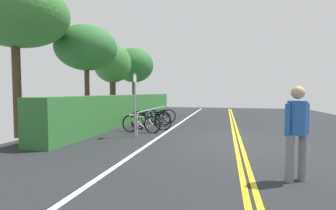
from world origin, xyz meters
TOP-DOWN VIEW (x-y plane):
  - ground_plane at (0.00, 0.00)m, footprint 33.83×13.89m
  - centre_line_yellow_inner at (0.00, -0.08)m, footprint 30.44×0.10m
  - centre_line_yellow_outer at (0.00, 0.08)m, footprint 30.44×0.10m
  - bike_lane_stripe_white at (0.00, 2.62)m, footprint 30.44×0.12m
  - bike_rack at (2.63, 3.55)m, footprint 4.18×0.05m
  - bicycle_0 at (1.05, 3.57)m, footprint 0.46×1.64m
  - bicycle_1 at (1.82, 3.43)m, footprint 0.46×1.82m
  - bicycle_2 at (2.61, 3.68)m, footprint 0.54×1.79m
  - bicycle_3 at (3.47, 3.69)m, footprint 0.49×1.62m
  - bicycle_4 at (4.20, 3.69)m, footprint 0.46×1.68m
  - pedestrian at (-3.25, -0.82)m, footprint 0.32×0.44m
  - sign_post_near at (0.07, 3.44)m, footprint 0.36×0.09m
  - hedge_backdrop at (4.13, 5.36)m, footprint 13.13×0.94m
  - tree_near_left at (-0.96, 7.30)m, footprint 3.50×3.50m
  - tree_mid at (1.80, 6.35)m, footprint 2.66×2.66m
  - tree_far_right at (5.47, 6.92)m, footprint 2.20×2.20m
  - tree_extra at (8.56, 6.78)m, footprint 2.79×2.79m

SIDE VIEW (x-z plane):
  - ground_plane at x=0.00m, z-range -0.05..0.00m
  - centre_line_yellow_inner at x=0.00m, z-range 0.00..0.00m
  - centre_line_yellow_outer at x=0.00m, z-range 0.00..0.00m
  - bike_lane_stripe_white at x=0.00m, z-range 0.00..0.00m
  - bicycle_3 at x=3.47m, z-range -0.02..0.66m
  - bicycle_0 at x=1.05m, z-range -0.02..0.68m
  - bicycle_4 at x=4.20m, z-range -0.02..0.71m
  - bicycle_1 at x=1.82m, z-range -0.02..0.73m
  - bicycle_2 at x=2.61m, z-range -0.02..0.74m
  - bike_rack at x=2.63m, z-range 0.19..1.01m
  - hedge_backdrop at x=4.13m, z-range 0.00..1.41m
  - pedestrian at x=-3.25m, z-range 0.12..1.78m
  - sign_post_near at x=0.07m, z-range 0.23..2.43m
  - tree_far_right at x=5.47m, z-range 1.01..5.40m
  - tree_extra at x=8.56m, z-range 1.11..5.79m
  - tree_mid at x=1.80m, z-range 1.24..5.69m
  - tree_near_left at x=-0.96m, z-range 1.52..6.87m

